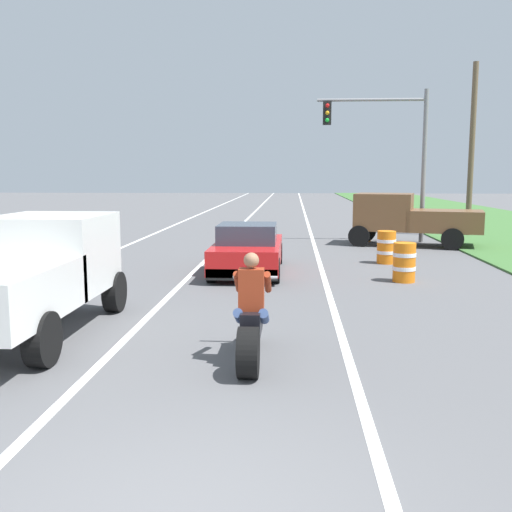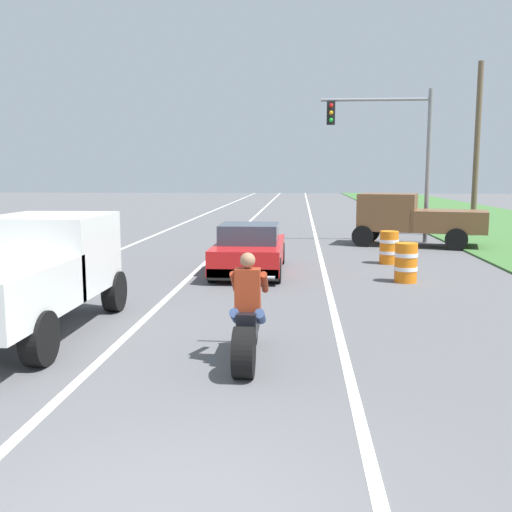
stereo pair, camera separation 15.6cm
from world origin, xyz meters
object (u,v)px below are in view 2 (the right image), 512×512
motorcycle_with_rider (248,323)px  construction_barrel_far (368,229)px  traffic_light_mast_near (395,142)px  pickup_truck_left_lane_white (30,270)px  construction_barrel_nearest (406,262)px  sports_car_red (250,250)px  construction_barrel_mid (389,247)px  pickup_truck_right_shoulder_brown (413,217)px

motorcycle_with_rider → construction_barrel_far: bearing=77.4°
traffic_light_mast_near → motorcycle_with_rider: bearing=-106.0°
traffic_light_mast_near → construction_barrel_far: (-0.93, 0.24, -3.47)m
pickup_truck_left_lane_white → construction_barrel_nearest: pickup_truck_left_lane_white is taller
sports_car_red → traffic_light_mast_near: bearing=56.4°
construction_barrel_far → traffic_light_mast_near: bearing=-14.7°
sports_car_red → pickup_truck_left_lane_white: (-3.16, -6.52, 0.48)m
construction_barrel_mid → pickup_truck_left_lane_white: bearing=-130.8°
motorcycle_with_rider → construction_barrel_mid: bearing=70.5°
pickup_truck_left_lane_white → construction_barrel_nearest: 9.02m
traffic_light_mast_near → sports_car_red: bearing=-123.6°
motorcycle_with_rider → construction_barrel_mid: size_ratio=2.21×
pickup_truck_right_shoulder_brown → construction_barrel_far: (-1.50, 1.38, -0.60)m
pickup_truck_right_shoulder_brown → motorcycle_with_rider: bearing=-109.3°
sports_car_red → traffic_light_mast_near: 9.77m
pickup_truck_left_lane_white → construction_barrel_mid: (7.26, 8.43, -0.60)m
construction_barrel_nearest → construction_barrel_mid: size_ratio=1.00×
pickup_truck_left_lane_white → pickup_truck_right_shoulder_brown: size_ratio=0.93×
construction_barrel_far → construction_barrel_nearest: bearing=-90.5°
pickup_truck_left_lane_white → construction_barrel_nearest: (7.23, 5.36, -0.60)m
pickup_truck_left_lane_white → traffic_light_mast_near: traffic_light_mast_near is taller
traffic_light_mast_near → construction_barrel_far: bearing=165.3°
pickup_truck_right_shoulder_brown → construction_barrel_nearest: pickup_truck_right_shoulder_brown is taller
pickup_truck_left_lane_white → pickup_truck_right_shoulder_brown: 15.73m
pickup_truck_right_shoulder_brown → sports_car_red: bearing=-131.0°
sports_car_red → construction_barrel_nearest: bearing=-15.9°
motorcycle_with_rider → construction_barrel_far: 16.08m
pickup_truck_right_shoulder_brown → construction_barrel_nearest: bearing=-101.7°
construction_barrel_nearest → sports_car_red: bearing=164.1°
construction_barrel_nearest → construction_barrel_far: size_ratio=1.00×
sports_car_red → traffic_light_mast_near: (5.08, 7.64, 3.35)m
sports_car_red → construction_barrel_far: size_ratio=4.30×
sports_car_red → pickup_truck_left_lane_white: bearing=-115.9°
motorcycle_with_rider → construction_barrel_far: motorcycle_with_rider is taller
pickup_truck_left_lane_white → pickup_truck_right_shoulder_brown: bearing=55.9°
construction_barrel_far → pickup_truck_right_shoulder_brown: bearing=-42.6°
construction_barrel_nearest → construction_barrel_far: 9.04m
construction_barrel_mid → motorcycle_with_rider: bearing=-109.5°
construction_barrel_nearest → pickup_truck_left_lane_white: bearing=-143.4°
pickup_truck_right_shoulder_brown → construction_barrel_nearest: 7.85m
construction_barrel_nearest → construction_barrel_mid: bearing=89.4°
pickup_truck_left_lane_white → construction_barrel_mid: pickup_truck_left_lane_white is taller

